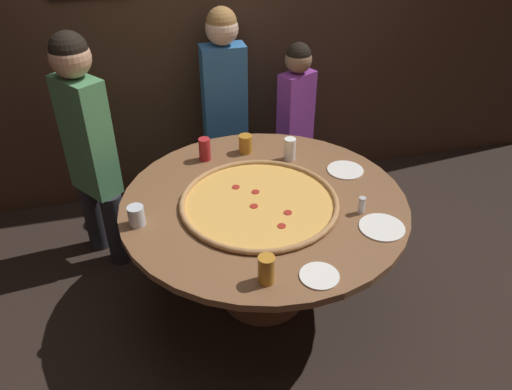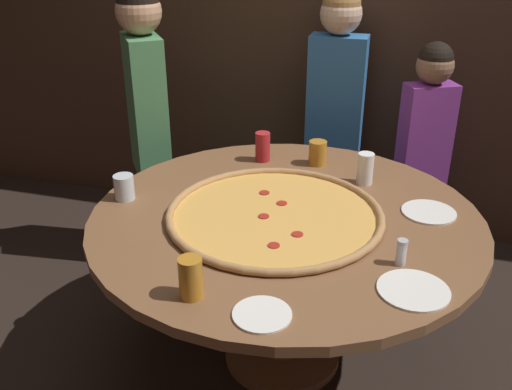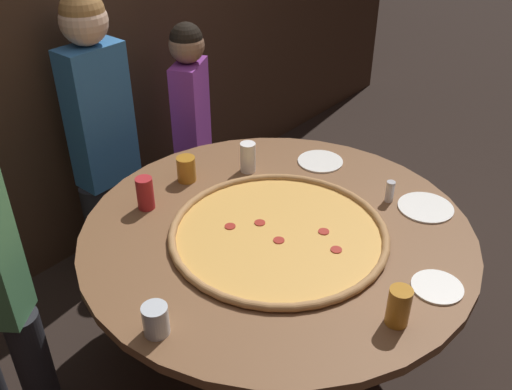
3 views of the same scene
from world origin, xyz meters
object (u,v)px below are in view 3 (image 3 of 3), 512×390
(drink_cup_centre_back, at_px, (145,193))
(white_plate_near_front, at_px, (426,207))
(drink_cup_beside_pizza, at_px, (156,320))
(dining_table, at_px, (277,253))
(white_plate_beside_cup, at_px, (437,287))
(drink_cup_far_right, at_px, (186,169))
(giant_pizza, at_px, (278,233))
(drink_cup_near_left, at_px, (248,157))
(diner_far_left, at_px, (192,120))
(condiment_shaker, at_px, (390,191))
(drink_cup_near_right, at_px, (399,306))
(diner_side_right, at_px, (100,122))
(white_plate_left_side, at_px, (320,161))

(drink_cup_centre_back, bearing_deg, white_plate_near_front, -50.30)
(drink_cup_beside_pizza, bearing_deg, white_plate_near_front, -15.86)
(dining_table, distance_m, white_plate_near_front, 0.66)
(drink_cup_centre_back, distance_m, white_plate_beside_cup, 1.21)
(drink_cup_centre_back, distance_m, drink_cup_far_right, 0.27)
(giant_pizza, relative_size, white_plate_beside_cup, 4.78)
(giant_pizza, bearing_deg, drink_cup_near_left, 54.06)
(drink_cup_near_left, xyz_separation_m, diner_far_left, (0.25, 0.63, -0.09))
(drink_cup_beside_pizza, relative_size, condiment_shaker, 1.11)
(drink_cup_beside_pizza, distance_m, drink_cup_near_left, 1.06)
(drink_cup_near_left, xyz_separation_m, white_plate_near_front, (0.25, -0.78, -0.07))
(drink_cup_beside_pizza, distance_m, white_plate_beside_cup, 0.98)
(drink_cup_centre_back, xyz_separation_m, drink_cup_near_right, (0.08, -1.14, -0.00))
(diner_side_right, bearing_deg, dining_table, 88.83)
(drink_cup_far_right, relative_size, white_plate_beside_cup, 0.64)
(dining_table, xyz_separation_m, drink_cup_centre_back, (-0.24, 0.52, 0.20))
(drink_cup_centre_back, relative_size, white_plate_left_side, 0.66)
(white_plate_beside_cup, bearing_deg, condiment_shaker, 46.52)
(drink_cup_near_left, bearing_deg, giant_pizza, -125.94)
(giant_pizza, distance_m, diner_far_left, 1.19)
(drink_cup_beside_pizza, bearing_deg, diner_side_right, 59.65)
(giant_pizza, distance_m, white_plate_left_side, 0.63)
(white_plate_left_side, bearing_deg, drink_cup_far_right, 144.82)
(white_plate_beside_cup, distance_m, diner_far_left, 1.73)
(diner_side_right, bearing_deg, condiment_shaker, 107.45)
(drink_cup_far_right, height_order, diner_far_left, diner_far_left)
(drink_cup_centre_back, bearing_deg, giant_pizza, -69.71)
(drink_cup_beside_pizza, xyz_separation_m, white_plate_near_front, (1.21, -0.34, -0.05))
(drink_cup_near_left, relative_size, white_plate_near_front, 0.61)
(dining_table, bearing_deg, giant_pizza, -136.25)
(drink_cup_beside_pizza, height_order, white_plate_near_front, drink_cup_beside_pizza)
(drink_cup_centre_back, xyz_separation_m, drink_cup_far_right, (0.27, 0.03, -0.01))
(drink_cup_far_right, bearing_deg, white_plate_near_front, -62.46)
(giant_pizza, height_order, condiment_shaker, condiment_shaker)
(drink_cup_far_right, xyz_separation_m, white_plate_near_front, (0.49, -0.94, -0.05))
(white_plate_left_side, xyz_separation_m, diner_side_right, (-0.54, 0.97, 0.11))
(drink_cup_beside_pizza, relative_size, drink_cup_near_left, 0.75)
(white_plate_near_front, distance_m, diner_far_left, 1.42)
(diner_far_left, relative_size, diner_side_right, 0.84)
(dining_table, xyz_separation_m, diner_far_left, (0.52, 1.02, 0.11))
(drink_cup_near_left, distance_m, white_plate_near_front, 0.82)
(drink_cup_beside_pizza, bearing_deg, diner_far_left, 41.58)
(white_plate_near_front, bearing_deg, giant_pizza, 146.92)
(diner_far_left, bearing_deg, drink_cup_beside_pizza, 14.58)
(giant_pizza, xyz_separation_m, drink_cup_centre_back, (-0.20, 0.55, 0.06))
(white_plate_beside_cup, bearing_deg, white_plate_near_front, 30.49)
(giant_pizza, xyz_separation_m, drink_cup_near_right, (-0.12, -0.58, 0.06))
(giant_pizza, height_order, diner_side_right, diner_side_right)
(white_plate_beside_cup, xyz_separation_m, condiment_shaker, (0.38, 0.40, 0.05))
(drink_cup_centre_back, xyz_separation_m, drink_cup_beside_pizza, (-0.45, -0.57, -0.02))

